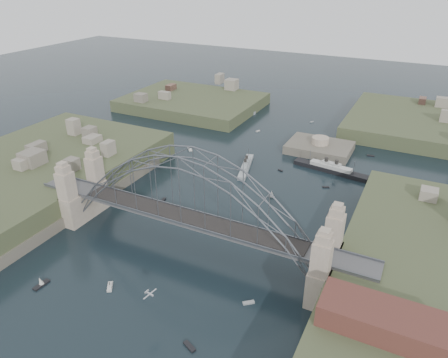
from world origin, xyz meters
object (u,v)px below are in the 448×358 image
Objects in this scene: fort_island at (319,152)px; naval_cruiser_far at (243,116)px; naval_cruiser_near at (246,166)px; ocean_liner at (331,169)px; bridge at (188,203)px; wharf_shed at (385,320)px.

fort_island reaches higher than naval_cruiser_far.
fort_island is 44.61m from naval_cruiser_far.
ocean_liner is at bearing 21.74° from naval_cruiser_near.
naval_cruiser_far is at bearing 142.91° from ocean_liner.
bridge is 4.20× the size of wharf_shed.
wharf_shed reaches higher than naval_cruiser_far.
fort_island is 90.48m from wharf_shed.
ocean_liner is (46.92, -35.47, 0.07)m from naval_cruiser_far.
fort_island is at bearing 54.15° from naval_cruiser_near.
naval_cruiser_near is at bearing -125.85° from fort_island.
fort_island is 1.21× the size of naval_cruiser_near.
bridge reaches higher than naval_cruiser_near.
fort_island reaches higher than naval_cruiser_near.
naval_cruiser_far is (-39.34, 21.01, 1.21)m from fort_island.
wharf_shed is at bearing -17.65° from bridge.
bridge reaches higher than ocean_liner.
wharf_shed is (32.00, -84.00, 10.34)m from fort_island.
naval_cruiser_far reaches higher than naval_cruiser_near.
bridge is 4.62× the size of naval_cruiser_near.
ocean_liner is at bearing -37.09° from naval_cruiser_far.
bridge is 47.21m from naval_cruiser_near.
naval_cruiser_near is 50.43m from naval_cruiser_far.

